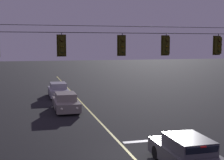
# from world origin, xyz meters

# --- Properties ---
(ground_plane) EXTENTS (180.00, 180.00, 0.00)m
(ground_plane) POSITION_xyz_m (0.00, 0.00, 0.00)
(ground_plane) COLOR black
(lane_centre_stripe) EXTENTS (0.14, 60.00, 0.01)m
(lane_centre_stripe) POSITION_xyz_m (0.00, 8.95, 0.00)
(lane_centre_stripe) COLOR #D1C64C
(lane_centre_stripe) RESTS_ON ground
(stop_bar_paint) EXTENTS (3.40, 0.36, 0.01)m
(stop_bar_paint) POSITION_xyz_m (1.90, 2.35, 0.00)
(stop_bar_paint) COLOR silver
(stop_bar_paint) RESTS_ON ground
(signal_span_assembly) EXTENTS (19.23, 0.32, 7.20)m
(signal_span_assembly) POSITION_xyz_m (-0.00, 2.95, 3.75)
(signal_span_assembly) COLOR #38281C
(signal_span_assembly) RESTS_ON ground
(traffic_light_left_inner) EXTENTS (0.48, 0.41, 1.22)m
(traffic_light_left_inner) POSITION_xyz_m (-2.90, 2.93, 5.14)
(traffic_light_left_inner) COLOR black
(traffic_light_centre) EXTENTS (0.48, 0.41, 1.22)m
(traffic_light_centre) POSITION_xyz_m (0.30, 2.93, 5.14)
(traffic_light_centre) COLOR black
(traffic_light_right_inner) EXTENTS (0.48, 0.41, 1.22)m
(traffic_light_right_inner) POSITION_xyz_m (2.83, 2.93, 5.14)
(traffic_light_right_inner) COLOR black
(traffic_light_rightmost) EXTENTS (0.48, 0.41, 1.22)m
(traffic_light_rightmost) POSITION_xyz_m (6.07, 2.93, 5.14)
(traffic_light_rightmost) COLOR black
(car_waiting_near_lane) EXTENTS (1.80, 4.33, 1.39)m
(car_waiting_near_lane) POSITION_xyz_m (1.73, -1.79, 0.65)
(car_waiting_near_lane) COLOR #4C4C51
(car_waiting_near_lane) RESTS_ON ground
(car_oncoming_lead) EXTENTS (1.80, 4.42, 1.39)m
(car_oncoming_lead) POSITION_xyz_m (-1.75, 11.53, 0.65)
(car_oncoming_lead) COLOR gray
(car_oncoming_lead) RESTS_ON ground
(car_oncoming_trailing) EXTENTS (1.80, 4.42, 1.39)m
(car_oncoming_trailing) POSITION_xyz_m (-1.69, 18.48, 0.65)
(car_oncoming_trailing) COLOR #A5A5AD
(car_oncoming_trailing) RESTS_ON ground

